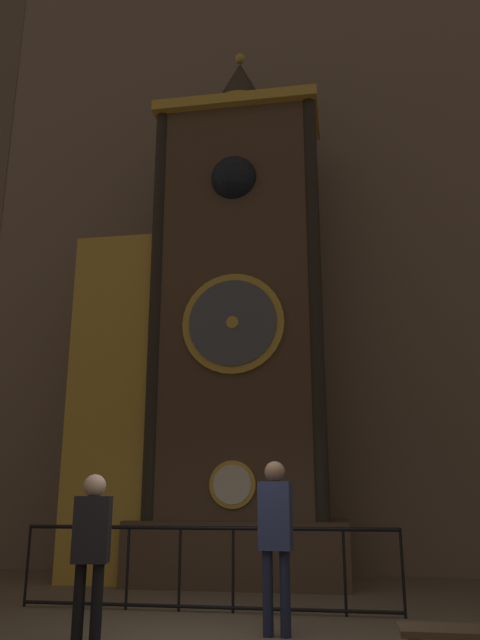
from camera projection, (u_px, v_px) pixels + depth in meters
name	position (u px, v px, depth m)	size (l,w,h in m)	color
cathedral_back_wall	(268.00, 195.00, 13.35)	(24.00, 0.32, 15.16)	#7A6656
clock_tower	(215.00, 336.00, 11.09)	(4.69, 1.85, 9.97)	brown
railing_fence	(206.00, 563.00, 7.78)	(4.81, 0.05, 1.01)	black
visitor_near	(91.00, 541.00, 6.06)	(0.37, 0.28, 1.59)	black
visitor_far	(276.00, 528.00, 6.60)	(0.36, 0.25, 1.75)	#1B213A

